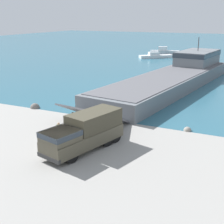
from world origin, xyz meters
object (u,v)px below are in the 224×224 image
at_px(military_truck, 84,132).
at_px(soldier_on_ramp, 59,130).
at_px(moored_boat_a, 164,52).
at_px(landing_craft, 177,75).
at_px(moored_boat_b, 156,56).
at_px(mooring_bollard, 73,115).

xyz_separation_m(military_truck, soldier_on_ramp, (-2.91, 0.55, -0.54)).
distance_m(military_truck, moored_boat_a, 69.92).
height_order(landing_craft, soldier_on_ramp, landing_craft).
bearing_deg(moored_boat_b, soldier_on_ramp, -29.21).
bearing_deg(military_truck, soldier_on_ramp, -85.96).
bearing_deg(soldier_on_ramp, moored_boat_b, 7.08).
bearing_deg(mooring_bollard, military_truck, -51.05).
height_order(soldier_on_ramp, moored_boat_b, soldier_on_ramp).
relative_size(moored_boat_a, mooring_bollard, 10.52).
bearing_deg(landing_craft, military_truck, -83.24).
distance_m(military_truck, soldier_on_ramp, 3.01).
distance_m(landing_craft, military_truck, 28.28).
height_order(soldier_on_ramp, moored_boat_a, moored_boat_a).
height_order(moored_boat_a, mooring_bollard, moored_boat_a).
distance_m(landing_craft, mooring_bollard, 22.75).
xyz_separation_m(soldier_on_ramp, moored_boat_a, (-10.03, 68.16, -0.30)).
xyz_separation_m(military_truck, moored_boat_a, (-12.94, 68.71, -0.85)).
bearing_deg(soldier_on_ramp, military_truck, -102.92).
xyz_separation_m(landing_craft, military_truck, (-0.66, -28.27, -0.08)).
relative_size(landing_craft, soldier_on_ramp, 23.17).
distance_m(landing_craft, soldier_on_ramp, 27.96).
bearing_deg(military_truck, landing_craft, -166.63).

